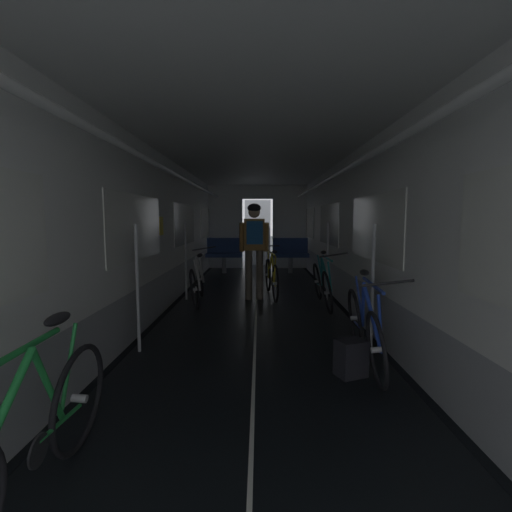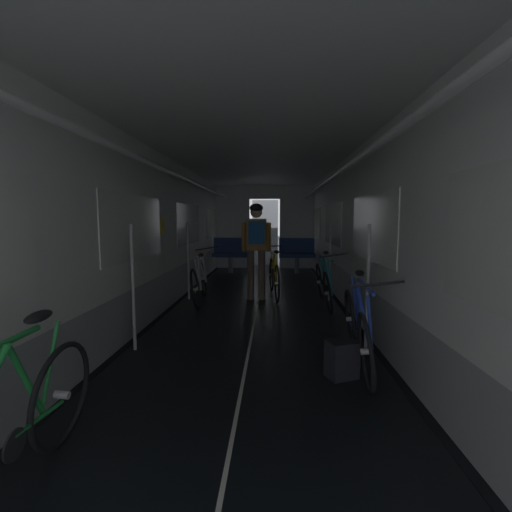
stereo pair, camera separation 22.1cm
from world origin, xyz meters
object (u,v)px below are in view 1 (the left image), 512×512
Objects in this scene: bench_seat_far_right at (290,252)px; bicycle_blue at (365,327)px; bicycle_white at (198,281)px; bicycle_yellow_in_aisle at (272,276)px; bicycle_teal at (322,284)px; person_cyclist_aisle at (254,241)px; backpack_on_floor at (351,358)px; bench_seat_far_left at (224,252)px; bicycle_green at (30,439)px.

bench_seat_far_right is 6.30m from bicycle_blue.
bicycle_white is at bearing -117.85° from bench_seat_far_right.
bicycle_teal is at bearing -41.85° from bicycle_yellow_in_aisle.
person_cyclist_aisle is at bearing -140.41° from bicycle_yellow_in_aisle.
backpack_on_floor is (-0.21, -2.75, -0.21)m from bicycle_teal.
backpack_on_floor is at bearing -56.99° from bicycle_white.
person_cyclist_aisle reaches higher than bicycle_blue.
person_cyclist_aisle is at bearing -75.60° from bench_seat_far_left.
bicycle_blue is 3.30m from bicycle_yellow_in_aisle.
person_cyclist_aisle is (0.98, 0.27, 0.69)m from bicycle_white.
bench_seat_far_right is 3.84m from bicycle_teal.
bicycle_white is at bearing 128.51° from bicycle_blue.
bicycle_yellow_in_aisle is (0.32, 0.27, -0.69)m from person_cyclist_aisle.
bench_seat_far_left is at bearing 105.32° from backpack_on_floor.
bench_seat_far_right is 3.16m from bicycle_yellow_in_aisle.
bench_seat_far_right is 6.59m from backpack_on_floor.
backpack_on_floor is at bearing 39.15° from bicycle_green.
bench_seat_far_right is 4.11m from bicycle_white.
backpack_on_floor is (0.94, -3.22, -0.90)m from person_cyclist_aisle.
bicycle_blue is at bearing -90.06° from bicycle_teal.
person_cyclist_aisle is at bearing 77.96° from bicycle_green.
person_cyclist_aisle is 3.47m from backpack_on_floor.
bench_seat_far_right is at bearing 91.87° from bicycle_blue.
bench_seat_far_left is at bearing 110.93° from bicycle_yellow_in_aisle.
bicycle_yellow_in_aisle is at bearing 138.15° from bicycle_teal.
bench_seat_far_left reaches higher than bicycle_yellow_in_aisle.
bicycle_teal is (0.00, 2.46, -0.00)m from bicycle_blue.
bench_seat_far_left reaches higher than backpack_on_floor.
person_cyclist_aisle reaches higher than bicycle_white.
bicycle_green is (-0.17, -8.18, -0.18)m from bench_seat_far_left.
person_cyclist_aisle is (0.86, -3.36, 0.50)m from bench_seat_far_left.
bench_seat_far_left is 1.00× the size of bench_seat_far_right.
bench_seat_far_left is 8.19m from bicycle_green.
bench_seat_far_left is 0.58× the size of bicycle_blue.
bench_seat_far_right reaches higher than bicycle_green.
person_cyclist_aisle is at bearing 157.57° from bicycle_teal.
backpack_on_floor is (1.97, 1.60, -0.21)m from bicycle_green.
bench_seat_far_left and bench_seat_far_right have the same top height.
bicycle_blue is 3.41m from bicycle_white.
bicycle_green is 1.00× the size of bicycle_yellow_in_aisle.
bicycle_teal is at bearing -5.56° from bicycle_white.
person_cyclist_aisle is at bearing 15.18° from bicycle_white.
bicycle_white and bicycle_teal have the same top height.
bicycle_yellow_in_aisle is (1.35, 5.09, 0.00)m from bicycle_green.
bench_seat_far_left is 6.61m from bicycle_blue.
bicycle_yellow_in_aisle is at bearing 39.59° from person_cyclist_aisle.
bicycle_green is (-1.97, -8.18, -0.18)m from bench_seat_far_right.
bicycle_blue is 3.22m from person_cyclist_aisle.
bicycle_blue is 2.46m from bicycle_teal.
bicycle_yellow_in_aisle is at bearing 75.14° from bicycle_green.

